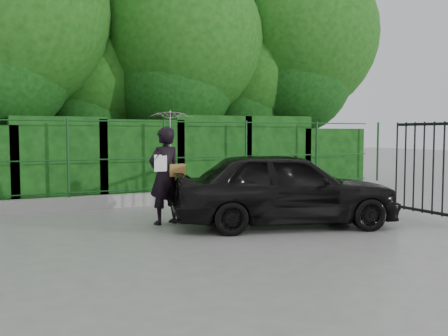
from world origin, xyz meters
name	(u,v)px	position (x,y,z in m)	size (l,w,h in m)	color
ground	(231,240)	(0.00, 0.00, 0.00)	(80.00, 80.00, 0.00)	gray
kerb	(149,199)	(0.00, 4.50, 0.15)	(14.00, 0.25, 0.30)	#9E9E99
fence	(157,156)	(0.22, 4.50, 1.20)	(14.13, 0.06, 1.80)	#133D18
hedge	(140,161)	(0.08, 5.50, 1.04)	(14.20, 1.20, 2.25)	black
trees	(152,40)	(1.14, 7.74, 4.62)	(17.10, 6.15, 8.08)	black
woman	(168,153)	(-0.41, 1.92, 1.38)	(0.97, 0.87, 2.22)	black
car	(284,188)	(1.49, 0.73, 0.72)	(1.71, 4.25, 1.45)	black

